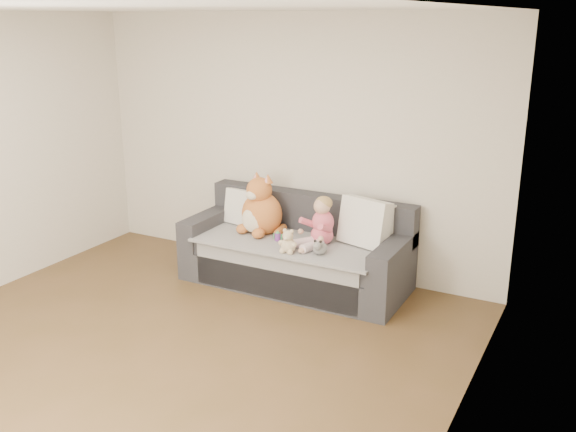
# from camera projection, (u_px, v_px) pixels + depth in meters

# --- Properties ---
(room_shell) EXTENTS (5.00, 5.00, 5.00)m
(room_shell) POSITION_uv_depth(u_px,v_px,m) (162.00, 191.00, 4.78)
(room_shell) COLOR brown
(room_shell) RESTS_ON ground
(sofa) EXTENTS (2.20, 0.94, 0.85)m
(sofa) POSITION_uv_depth(u_px,v_px,m) (297.00, 253.00, 6.33)
(sofa) COLOR #2A2B30
(sofa) RESTS_ON ground
(cushion_left) EXTENTS (0.42, 0.24, 0.37)m
(cushion_left) POSITION_uv_depth(u_px,v_px,m) (243.00, 207.00, 6.65)
(cushion_left) COLOR white
(cushion_left) RESTS_ON sofa
(cushion_right_back) EXTENTS (0.48, 0.29, 0.42)m
(cushion_right_back) POSITION_uv_depth(u_px,v_px,m) (370.00, 222.00, 6.09)
(cushion_right_back) COLOR white
(cushion_right_back) RESTS_ON sofa
(cushion_right_front) EXTENTS (0.54, 0.35, 0.47)m
(cushion_right_front) POSITION_uv_depth(u_px,v_px,m) (364.00, 222.00, 6.02)
(cushion_right_front) COLOR white
(cushion_right_front) RESTS_ON sofa
(toddler) EXTENTS (0.35, 0.48, 0.47)m
(toddler) POSITION_uv_depth(u_px,v_px,m) (320.00, 225.00, 6.05)
(toddler) COLOR #E9528D
(toddler) RESTS_ON sofa
(plush_cat) EXTENTS (0.49, 0.44, 0.64)m
(plush_cat) POSITION_uv_depth(u_px,v_px,m) (261.00, 210.00, 6.37)
(plush_cat) COLOR #C8692C
(plush_cat) RESTS_ON sofa
(teddy_bear) EXTENTS (0.18, 0.14, 0.23)m
(teddy_bear) POSITION_uv_depth(u_px,v_px,m) (288.00, 243.00, 5.86)
(teddy_bear) COLOR #C4B087
(teddy_bear) RESTS_ON sofa
(plush_cow) EXTENTS (0.13, 0.20, 0.16)m
(plush_cow) POSITION_uv_depth(u_px,v_px,m) (320.00, 248.00, 5.82)
(plush_cow) COLOR white
(plush_cow) RESTS_ON sofa
(sippy_cup) EXTENTS (0.09, 0.06, 0.10)m
(sippy_cup) POSITION_uv_depth(u_px,v_px,m) (278.00, 236.00, 6.18)
(sippy_cup) COLOR #783694
(sippy_cup) RESTS_ON sofa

